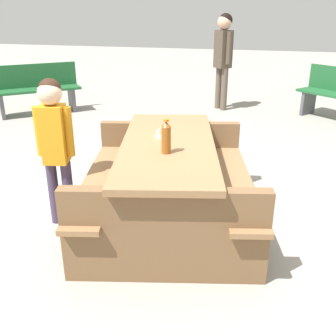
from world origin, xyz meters
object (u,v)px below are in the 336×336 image
Objects in this scene: bystander_adult at (223,50)px; picnic_table at (168,177)px; child_in_coat at (54,135)px; park_bench_mid at (36,88)px; soda_bottle at (166,137)px; hotdog_tray at (163,133)px.

picnic_table is at bearing -179.21° from bystander_adult.
child_in_coat is 4.10m from park_bench_mid.
soda_bottle is 1.34× the size of hotdog_tray.
child_in_coat is 4.57m from bystander_adult.
picnic_table is at bearing -76.84° from child_in_coat.
picnic_table is 1.00m from child_in_coat.
child_in_coat is at bearing 103.16° from picnic_table.
soda_bottle is 0.19× the size of park_bench_mid.
bystander_adult is at bearing -10.70° from child_in_coat.
picnic_table is 0.49m from soda_bottle.
hotdog_tray is at bearing 28.61° from picnic_table.
picnic_table is 7.73× the size of soda_bottle.
park_bench_mid is 3.38m from bystander_adult.
child_in_coat is (-0.21, 0.91, 0.37)m from picnic_table.
hotdog_tray is at bearing -134.04° from park_bench_mid.
picnic_table is at bearing -134.73° from park_bench_mid.
bystander_adult reaches higher than picnic_table.
park_bench_mid is (3.40, 3.24, -0.42)m from soda_bottle.
picnic_table is at bearing -151.39° from hotdog_tray.
hotdog_tray is 0.90m from child_in_coat.
soda_bottle is 4.51m from bystander_adult.
bystander_adult is (4.11, -0.03, 0.29)m from hotdog_tray.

